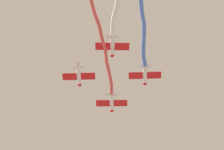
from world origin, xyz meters
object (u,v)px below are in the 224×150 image
object	(u,v)px
airplane_right_wing	(145,75)
airplane_slot	(112,46)
airplane_left_wing	(79,76)
airplane_lead	(112,103)

from	to	relation	value
airplane_right_wing	airplane_slot	size ratio (longest dim) A/B	1.00
airplane_right_wing	airplane_slot	xyz separation A→B (m)	(-5.30, 8.59, -0.50)
airplane_left_wing	airplane_slot	xyz separation A→B (m)	(-8.59, -5.30, 0.20)
airplane_lead	airplane_right_wing	xyz separation A→B (m)	(-8.59, -5.31, 0.30)
airplane_lead	airplane_right_wing	world-z (taller)	airplane_right_wing
airplane_lead	airplane_slot	world-z (taller)	airplane_lead
airplane_lead	airplane_left_wing	size ratio (longest dim) A/B	1.00
airplane_right_wing	airplane_lead	bearing A→B (deg)	47.38
airplane_slot	airplane_right_wing	bearing A→B (deg)	-45.38
airplane_left_wing	airplane_right_wing	xyz separation A→B (m)	(-3.28, -13.89, 0.70)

